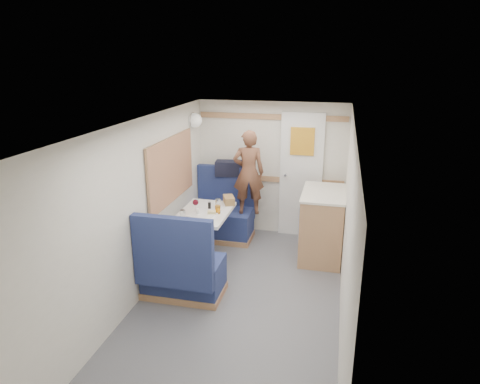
% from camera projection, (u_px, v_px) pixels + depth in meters
% --- Properties ---
extents(floor, '(4.50, 4.50, 0.00)m').
position_uv_depth(floor, '(235.00, 310.00, 4.61)').
color(floor, '#515156').
rests_on(floor, ground).
extents(ceiling, '(4.50, 4.50, 0.00)m').
position_uv_depth(ceiling, '(234.00, 125.00, 4.00)').
color(ceiling, silver).
rests_on(ceiling, wall_back).
extents(wall_back, '(2.20, 0.02, 2.00)m').
position_uv_depth(wall_back, '(271.00, 169.00, 6.39)').
color(wall_back, silver).
rests_on(wall_back, floor).
extents(wall_left, '(0.02, 4.50, 2.00)m').
position_uv_depth(wall_left, '(135.00, 216.00, 4.55)').
color(wall_left, silver).
rests_on(wall_left, floor).
extents(wall_right, '(0.02, 4.50, 2.00)m').
position_uv_depth(wall_right, '(347.00, 235.00, 4.06)').
color(wall_right, silver).
rests_on(wall_right, floor).
extents(oak_trim_low, '(2.15, 0.02, 0.08)m').
position_uv_depth(oak_trim_low, '(271.00, 179.00, 6.42)').
color(oak_trim_low, '#956043').
rests_on(oak_trim_low, wall_back).
extents(oak_trim_high, '(2.15, 0.02, 0.08)m').
position_uv_depth(oak_trim_high, '(272.00, 117.00, 6.13)').
color(oak_trim_high, '#956043').
rests_on(oak_trim_high, wall_back).
extents(side_window, '(0.04, 1.30, 0.72)m').
position_uv_depth(side_window, '(171.00, 169.00, 5.39)').
color(side_window, '#93A087').
rests_on(side_window, wall_left).
extents(rear_door, '(0.62, 0.12, 1.86)m').
position_uv_depth(rear_door, '(301.00, 173.00, 6.27)').
color(rear_door, white).
rests_on(rear_door, wall_back).
extents(dinette_table, '(0.62, 0.92, 0.72)m').
position_uv_depth(dinette_table, '(205.00, 223.00, 5.51)').
color(dinette_table, white).
rests_on(dinette_table, floor).
extents(bench_far, '(0.90, 0.59, 1.05)m').
position_uv_depth(bench_far, '(223.00, 218.00, 6.39)').
color(bench_far, '#17214A').
rests_on(bench_far, floor).
extents(bench_near, '(0.90, 0.59, 1.05)m').
position_uv_depth(bench_near, '(182.00, 273.00, 4.79)').
color(bench_near, '#17214A').
rests_on(bench_near, floor).
extents(ledge, '(0.90, 0.14, 0.04)m').
position_uv_depth(ledge, '(227.00, 176.00, 6.45)').
color(ledge, '#956043').
rests_on(ledge, bench_far).
extents(dome_light, '(0.20, 0.20, 0.20)m').
position_uv_depth(dome_light, '(195.00, 120.00, 6.02)').
color(dome_light, white).
rests_on(dome_light, wall_left).
extents(galley_counter, '(0.57, 0.92, 0.92)m').
position_uv_depth(galley_counter, '(322.00, 224.00, 5.72)').
color(galley_counter, '#956043').
rests_on(galley_counter, floor).
extents(person, '(0.49, 0.38, 1.21)m').
position_uv_depth(person, '(249.00, 172.00, 6.00)').
color(person, brown).
rests_on(person, bench_far).
extents(duffel_bag, '(0.48, 0.28, 0.22)m').
position_uv_depth(duffel_bag, '(231.00, 168.00, 6.39)').
color(duffel_bag, black).
rests_on(duffel_bag, ledge).
extents(tray, '(0.38, 0.44, 0.02)m').
position_uv_depth(tray, '(204.00, 214.00, 5.35)').
color(tray, white).
rests_on(tray, dinette_table).
extents(orange_fruit, '(0.07, 0.07, 0.07)m').
position_uv_depth(orange_fruit, '(218.00, 210.00, 5.37)').
color(orange_fruit, orange).
rests_on(orange_fruit, tray).
extents(cheese_block, '(0.11, 0.08, 0.04)m').
position_uv_depth(cheese_block, '(212.00, 212.00, 5.33)').
color(cheese_block, '#F5DE8E').
rests_on(cheese_block, tray).
extents(wine_glass, '(0.08, 0.08, 0.17)m').
position_uv_depth(wine_glass, '(196.00, 203.00, 5.40)').
color(wine_glass, white).
rests_on(wine_glass, dinette_table).
extents(tumbler_left, '(0.06, 0.06, 0.10)m').
position_uv_depth(tumbler_left, '(183.00, 214.00, 5.23)').
color(tumbler_left, silver).
rests_on(tumbler_left, dinette_table).
extents(tumbler_right, '(0.07, 0.07, 0.11)m').
position_uv_depth(tumbler_right, '(218.00, 203.00, 5.61)').
color(tumbler_right, silver).
rests_on(tumbler_right, dinette_table).
extents(beer_glass, '(0.07, 0.07, 0.11)m').
position_uv_depth(beer_glass, '(218.00, 209.00, 5.38)').
color(beer_glass, '#915815').
rests_on(beer_glass, dinette_table).
extents(pepper_grinder, '(0.04, 0.04, 0.10)m').
position_uv_depth(pepper_grinder, '(209.00, 206.00, 5.50)').
color(pepper_grinder, black).
rests_on(pepper_grinder, dinette_table).
extents(salt_grinder, '(0.04, 0.04, 0.09)m').
position_uv_depth(salt_grinder, '(198.00, 212.00, 5.31)').
color(salt_grinder, white).
rests_on(salt_grinder, dinette_table).
extents(bread_loaf, '(0.21, 0.27, 0.10)m').
position_uv_depth(bread_loaf, '(229.00, 200.00, 5.74)').
color(bread_loaf, brown).
rests_on(bread_loaf, dinette_table).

